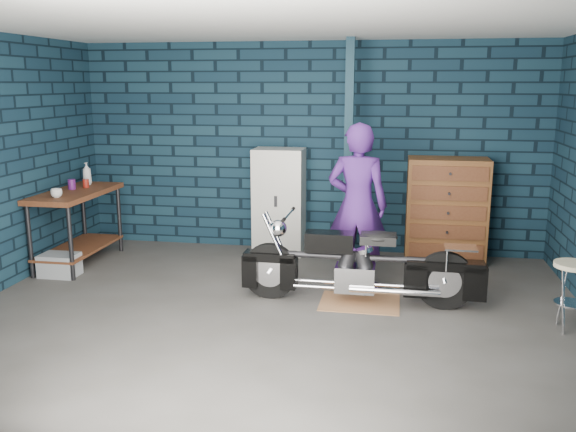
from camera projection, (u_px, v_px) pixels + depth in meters
name	position (u px, v px, depth m)	size (l,w,h in m)	color
ground	(272.00, 317.00, 5.79)	(6.00, 6.00, 0.00)	#464442
room_walls	(282.00, 112.00, 5.92)	(6.02, 5.01, 2.71)	#0E212F
support_post	(348.00, 154.00, 7.29)	(0.10, 0.10, 2.70)	#112936
workbench	(78.00, 228.00, 7.42)	(0.60, 1.40, 0.91)	brown
drip_mat	(360.00, 303.00, 6.16)	(0.79, 0.60, 0.01)	#996743
motorcycle	(361.00, 260.00, 6.07)	(2.06, 0.56, 0.91)	black
person	(357.00, 205.00, 6.56)	(0.65, 0.43, 1.78)	#431C6C
storage_bin	(60.00, 265.00, 7.01)	(0.42, 0.30, 0.26)	gray
locker	(279.00, 202.00, 7.85)	(0.64, 0.46, 1.37)	beige
tool_chest	(446.00, 210.00, 7.51)	(0.96, 0.54, 1.29)	brown
shop_stool	(571.00, 297.00, 5.43)	(0.34, 0.34, 0.63)	#C5BA95
cup_a	(56.00, 193.00, 6.88)	(0.13, 0.13, 0.10)	#C5BA95
mug_purple	(72.00, 184.00, 7.41)	(0.09, 0.09, 0.12)	#52175F
mug_red	(86.00, 183.00, 7.54)	(0.08, 0.08, 0.10)	maroon
bottle	(87.00, 173.00, 7.75)	(0.11, 0.11, 0.28)	gray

